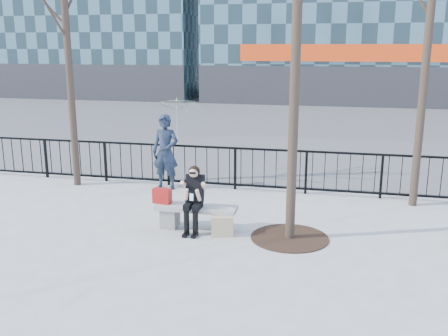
# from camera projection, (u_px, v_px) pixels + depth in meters

# --- Properties ---
(ground) EXTENTS (120.00, 120.00, 0.00)m
(ground) POSITION_uv_depth(u_px,v_px,m) (196.00, 229.00, 10.11)
(ground) COLOR gray
(ground) RESTS_ON ground
(street_surface) EXTENTS (60.00, 23.00, 0.01)m
(street_surface) POSITION_uv_depth(u_px,v_px,m) (280.00, 122.00, 24.32)
(street_surface) COLOR #474747
(street_surface) RESTS_ON ground
(railing) EXTENTS (14.00, 0.06, 1.10)m
(railing) POSITION_uv_depth(u_px,v_px,m) (228.00, 168.00, 12.82)
(railing) COLOR black
(railing) RESTS_ON ground
(tree_grate) EXTENTS (1.50, 1.50, 0.02)m
(tree_grate) POSITION_uv_depth(u_px,v_px,m) (290.00, 238.00, 9.61)
(tree_grate) COLOR black
(tree_grate) RESTS_ON ground
(bench_main) EXTENTS (1.65, 0.46, 0.49)m
(bench_main) POSITION_uv_depth(u_px,v_px,m) (196.00, 215.00, 10.04)
(bench_main) COLOR slate
(bench_main) RESTS_ON ground
(seated_woman) EXTENTS (0.50, 0.64, 1.34)m
(seated_woman) POSITION_uv_depth(u_px,v_px,m) (193.00, 199.00, 9.80)
(seated_woman) COLOR black
(seated_woman) RESTS_ON ground
(handbag) EXTENTS (0.39, 0.23, 0.30)m
(handbag) POSITION_uv_depth(u_px,v_px,m) (162.00, 196.00, 10.13)
(handbag) COLOR maroon
(handbag) RESTS_ON bench_main
(shopping_bag) EXTENTS (0.45, 0.26, 0.40)m
(shopping_bag) POSITION_uv_depth(u_px,v_px,m) (222.00, 227.00, 9.67)
(shopping_bag) COLOR beige
(shopping_bag) RESTS_ON ground
(standing_man) EXTENTS (0.74, 0.51, 1.93)m
(standing_man) POSITION_uv_depth(u_px,v_px,m) (166.00, 152.00, 12.74)
(standing_man) COLOR black
(standing_man) RESTS_ON ground
(vendor_umbrella) EXTENTS (2.32, 2.36, 1.88)m
(vendor_umbrella) POSITION_uv_depth(u_px,v_px,m) (177.00, 124.00, 17.44)
(vendor_umbrella) COLOR yellow
(vendor_umbrella) RESTS_ON ground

